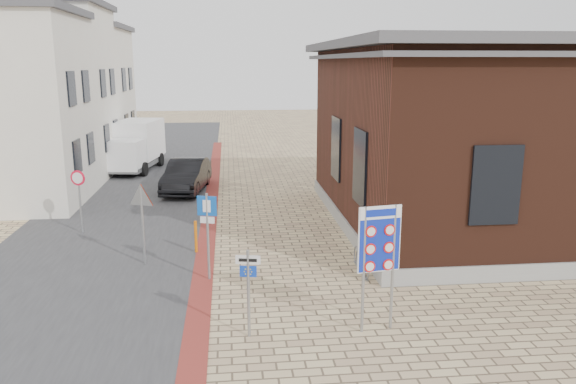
{
  "coord_description": "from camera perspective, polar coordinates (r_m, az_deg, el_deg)",
  "views": [
    {
      "loc": [
        -1.16,
        -13.15,
        6.05
      ],
      "look_at": [
        0.6,
        3.34,
        2.2
      ],
      "focal_mm": 35.0,
      "sensor_mm": 36.0,
      "label": 1
    }
  ],
  "objects": [
    {
      "name": "box_truck",
      "position": [
        33.11,
        -15.3,
        4.59
      ],
      "size": [
        2.94,
        5.58,
        2.77
      ],
      "rotation": [
        0.0,
        0.0,
        -0.17
      ],
      "color": "slate",
      "rests_on": "ground"
    },
    {
      "name": "essen_sign",
      "position": [
        12.58,
        -4.05,
        -9.03
      ],
      "size": [
        0.55,
        0.14,
        2.05
      ],
      "rotation": [
        0.0,
        0.0,
        -0.19
      ],
      "color": "gray",
      "rests_on": "ground"
    },
    {
      "name": "curb_strip",
      "position": [
        23.94,
        -7.9,
        -1.66
      ],
      "size": [
        0.6,
        40.0,
        0.02
      ],
      "primitive_type": "cube",
      "color": "maroon",
      "rests_on": "ground"
    },
    {
      "name": "parking_sign",
      "position": [
        15.77,
        -8.19,
        -2.99
      ],
      "size": [
        0.54,
        0.2,
        2.53
      ],
      "rotation": [
        0.0,
        0.0,
        -0.29
      ],
      "color": "gray",
      "rests_on": "ground"
    },
    {
      "name": "ground",
      "position": [
        14.52,
        -0.97,
        -11.55
      ],
      "size": [
        120.0,
        120.0,
        0.0
      ],
      "primitive_type": "plane",
      "color": "tan",
      "rests_on": "ground"
    },
    {
      "name": "townhouse_mid",
      "position": [
        32.7,
        -23.91,
        9.37
      ],
      "size": [
        7.4,
        6.4,
        9.1
      ],
      "color": "silver",
      "rests_on": "ground"
    },
    {
      "name": "brick_building",
      "position": [
        22.71,
        20.64,
        5.75
      ],
      "size": [
        13.0,
        13.0,
        6.8
      ],
      "color": "gray",
      "rests_on": "ground"
    },
    {
      "name": "speed_sign",
      "position": [
        21.3,
        -20.45,
        0.05
      ],
      "size": [
        0.53,
        0.18,
        2.33
      ],
      "rotation": [
        0.0,
        0.0,
        -0.28
      ],
      "color": "gray",
      "rests_on": "ground"
    },
    {
      "name": "border_sign",
      "position": [
        12.72,
        9.26,
        -5.0
      ],
      "size": [
        1.01,
        0.21,
        2.97
      ],
      "rotation": [
        0.0,
        0.0,
        0.17
      ],
      "color": "gray",
      "rests_on": "ground"
    },
    {
      "name": "bike_rack",
      "position": [
        16.84,
        7.43,
        -7.14
      ],
      "size": [
        0.08,
        1.8,
        0.6
      ],
      "color": "slate",
      "rests_on": "ground"
    },
    {
      "name": "sedan",
      "position": [
        27.26,
        -10.26,
        1.68
      ],
      "size": [
        2.26,
        4.84,
        1.53
      ],
      "primitive_type": "imported",
      "rotation": [
        0.0,
        0.0,
        -0.14
      ],
      "color": "black",
      "rests_on": "ground"
    },
    {
      "name": "townhouse_far",
      "position": [
        38.48,
        -21.18,
        9.4
      ],
      "size": [
        7.4,
        6.4,
        8.3
      ],
      "color": "silver",
      "rests_on": "ground"
    },
    {
      "name": "bollard",
      "position": [
        18.43,
        -9.34,
        -4.52
      ],
      "size": [
        0.13,
        0.13,
        1.07
      ],
      "primitive_type": "cylinder",
      "rotation": [
        0.0,
        0.0,
        -0.42
      ],
      "color": "orange",
      "rests_on": "ground"
    },
    {
      "name": "road_strip",
      "position": [
        29.12,
        -14.52,
        0.67
      ],
      "size": [
        7.0,
        60.0,
        0.02
      ],
      "primitive_type": "cube",
      "color": "#38383A",
      "rests_on": "ground"
    },
    {
      "name": "yield_sign",
      "position": [
        17.37,
        -14.65,
        -1.24
      ],
      "size": [
        0.84,
        0.36,
        2.47
      ],
      "rotation": [
        0.0,
        0.0,
        -0.36
      ],
      "color": "gray",
      "rests_on": "ground"
    }
  ]
}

